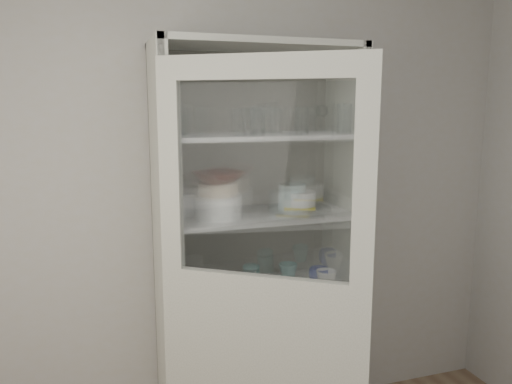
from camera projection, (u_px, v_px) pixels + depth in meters
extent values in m
cube|color=#B7B2A6|center=(208.00, 200.00, 2.68)|extent=(3.60, 0.02, 2.60)
cube|color=#B2B3A2|center=(161.00, 262.00, 2.43)|extent=(0.03, 0.45, 2.10)
cube|color=#B2B3A2|center=(340.00, 244.00, 2.72)|extent=(0.03, 0.45, 2.10)
cube|color=slate|center=(244.00, 242.00, 2.77)|extent=(1.00, 0.03, 2.10)
cube|color=#B2B3A2|center=(256.00, 45.00, 2.40)|extent=(1.00, 0.45, 0.03)
cube|color=white|center=(257.00, 361.00, 2.66)|extent=(0.94, 0.42, 0.02)
cube|color=white|center=(257.00, 290.00, 2.59)|extent=(0.94, 0.42, 0.02)
cube|color=white|center=(257.00, 215.00, 2.53)|extent=(0.94, 0.42, 0.02)
cube|color=white|center=(257.00, 136.00, 2.46)|extent=(0.94, 0.42, 0.02)
cube|color=#B2B3A2|center=(263.00, 66.00, 1.93)|extent=(0.77, 0.54, 0.10)
cube|color=#B2B3A2|center=(171.00, 177.00, 2.12)|extent=(0.10, 0.08, 0.80)
cube|color=#B2B3A2|center=(365.00, 185.00, 1.90)|extent=(0.10, 0.08, 0.80)
cube|color=silver|center=(263.00, 181.00, 2.01)|extent=(0.60, 0.42, 0.78)
cylinder|color=silver|center=(178.00, 121.00, 2.18)|extent=(0.09, 0.09, 0.14)
cylinder|color=silver|center=(239.00, 122.00, 2.28)|extent=(0.08, 0.08, 0.13)
cylinder|color=silver|center=(258.00, 122.00, 2.34)|extent=(0.08, 0.08, 0.13)
cylinder|color=silver|center=(276.00, 122.00, 2.34)|extent=(0.08, 0.08, 0.13)
cylinder|color=silver|center=(257.00, 121.00, 2.35)|extent=(0.09, 0.09, 0.14)
cylinder|color=silver|center=(302.00, 121.00, 2.39)|extent=(0.07, 0.07, 0.13)
cylinder|color=silver|center=(344.00, 119.00, 2.45)|extent=(0.09, 0.09, 0.15)
cylinder|color=silver|center=(184.00, 121.00, 2.36)|extent=(0.09, 0.09, 0.13)
cylinder|color=silver|center=(174.00, 122.00, 2.32)|extent=(0.08, 0.08, 0.13)
cylinder|color=silver|center=(203.00, 121.00, 2.35)|extent=(0.07, 0.07, 0.13)
cylinder|color=white|center=(218.00, 206.00, 2.42)|extent=(0.23, 0.23, 0.11)
cylinder|color=white|center=(186.00, 202.00, 2.53)|extent=(0.23, 0.23, 0.11)
cylinder|color=beige|center=(218.00, 189.00, 2.40)|extent=(0.20, 0.20, 0.06)
imported|color=#411A11|center=(218.00, 177.00, 2.39)|extent=(0.29, 0.29, 0.06)
cylinder|color=silver|center=(299.00, 209.00, 2.58)|extent=(0.33, 0.33, 0.02)
cube|color=gold|center=(299.00, 206.00, 2.58)|extent=(0.20, 0.20, 0.01)
cylinder|color=white|center=(300.00, 198.00, 2.57)|extent=(0.22, 0.22, 0.07)
cylinder|color=silver|center=(292.00, 197.00, 2.57)|extent=(0.14, 0.14, 0.14)
imported|color=#1F35A1|center=(319.00, 276.00, 2.65)|extent=(0.13, 0.13, 0.09)
imported|color=#177B82|center=(288.00, 272.00, 2.71)|extent=(0.13, 0.13, 0.09)
imported|color=white|center=(326.00, 279.00, 2.58)|extent=(0.13, 0.13, 0.10)
cylinder|color=#177B82|center=(251.00, 279.00, 2.61)|extent=(0.09, 0.09, 0.09)
ellipsoid|color=#177B82|center=(251.00, 269.00, 2.60)|extent=(0.09, 0.09, 0.02)
cylinder|color=silver|center=(254.00, 290.00, 2.52)|extent=(0.10, 0.10, 0.04)
cylinder|color=white|center=(177.00, 283.00, 2.48)|extent=(0.13, 0.13, 0.13)
imported|color=beige|center=(239.00, 357.00, 2.62)|extent=(0.24, 0.24, 0.07)
cube|color=#A3A2A9|center=(313.00, 343.00, 2.78)|extent=(0.21, 0.15, 0.06)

